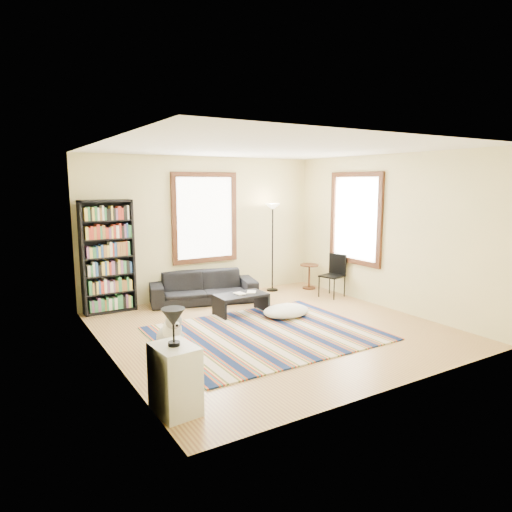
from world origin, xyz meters
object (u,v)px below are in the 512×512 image
sofa (203,287)px  coffee_table (241,304)px  folding_chair (332,276)px  dog (170,330)px  floor_lamp (272,248)px  floor_cushion (286,311)px  side_table (309,276)px  bookshelf (108,257)px  white_cabinet (175,379)px

sofa → coffee_table: 1.11m
folding_chair → dog: 4.05m
floor_lamp → dog: (-3.14, -2.21, -0.64)m
floor_cushion → dog: 2.33m
floor_cushion → side_table: (1.65, 1.48, 0.16)m
bookshelf → floor_lamp: 3.38m
coffee_table → folding_chair: (2.18, 0.12, 0.25)m
coffee_table → bookshelf: bearing=145.0°
floor_lamp → side_table: bearing=-18.3°
floor_lamp → floor_cushion: bearing=-116.2°
white_cabinet → folding_chair: bearing=27.1°
bookshelf → white_cabinet: (-0.34, -4.04, -0.65)m
floor_cushion → dog: bearing=-168.4°
side_table → folding_chair: folding_chair is taller
bookshelf → floor_cushion: bookshelf is taller
bookshelf → side_table: bearing=-5.9°
bookshelf → dog: 2.50m
floor_lamp → side_table: size_ratio=3.44×
floor_cushion → folding_chair: bearing=22.9°
coffee_table → side_table: size_ratio=1.67×
floor_cushion → white_cabinet: (-2.85, -2.13, 0.24)m
bookshelf → folding_chair: bookshelf is taller
side_table → dog: size_ratio=0.93×
sofa → dog: (-1.48, -2.11, -0.00)m
floor_lamp → side_table: 1.06m
coffee_table → dog: (-1.70, -1.03, 0.11)m
coffee_table → side_table: side_table is taller
sofa → bookshelf: 1.87m
side_table → white_cabinet: (-4.50, -3.61, 0.08)m
folding_chair → floor_cushion: bearing=-172.9°
dog → side_table: bearing=31.2°
sofa → floor_cushion: size_ratio=2.40×
side_table → dog: 4.39m
sofa → white_cabinet: 4.29m
white_cabinet → dog: bearing=65.9°
coffee_table → folding_chair: bearing=3.0°
folding_chair → dog: folding_chair is taller
folding_chair → white_cabinet: bearing=-163.6°
coffee_table → dog: 1.99m
coffee_table → sofa: bearing=101.8°
folding_chair → coffee_table: bearing=167.2°
sofa → bookshelf: bearing=-174.1°
floor_lamp → dog: bearing=-144.8°
dog → coffee_table: bearing=35.9°
side_table → coffee_table: bearing=-157.4°
coffee_table → white_cabinet: white_cabinet is taller
floor_cushion → folding_chair: 1.77m
floor_lamp → white_cabinet: floor_lamp is taller
floor_cushion → dog: size_ratio=1.45×
side_table → dog: (-3.93, -1.95, 0.02)m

